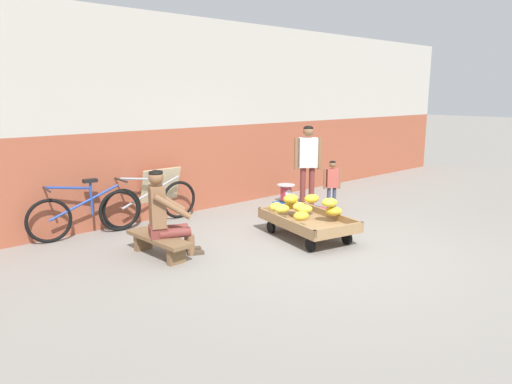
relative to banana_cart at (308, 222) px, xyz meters
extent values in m
plane|color=gray|center=(-0.27, -0.66, -0.24)|extent=(80.00, 80.00, 0.00)
cube|color=#A35138|center=(-0.27, 2.60, 0.51)|extent=(16.00, 0.30, 1.50)
cube|color=#B7B2A8|center=(-0.27, 2.60, 2.18)|extent=(16.00, 0.30, 1.85)
cube|color=#99754C|center=(0.00, 0.00, -0.01)|extent=(1.12, 1.58, 0.05)
cube|color=#99754C|center=(-0.39, 0.08, 0.07)|extent=(0.34, 1.42, 0.10)
cube|color=#99754C|center=(0.39, -0.08, 0.07)|extent=(0.34, 1.42, 0.10)
cube|color=#99754C|center=(0.14, 0.68, 0.07)|extent=(0.83, 0.21, 0.10)
cube|color=#99754C|center=(-0.14, -0.68, 0.07)|extent=(0.83, 0.21, 0.10)
cylinder|color=black|center=(-0.20, 0.56, -0.15)|extent=(0.09, 0.19, 0.18)
cylinder|color=black|center=(0.41, 0.43, -0.15)|extent=(0.09, 0.19, 0.18)
cylinder|color=black|center=(-0.41, -0.43, -0.15)|extent=(0.09, 0.19, 0.18)
cylinder|color=black|center=(0.20, -0.56, -0.15)|extent=(0.09, 0.19, 0.18)
ellipsoid|color=gold|center=(-0.23, 0.31, 0.18)|extent=(0.28, 0.23, 0.13)
ellipsoid|color=yellow|center=(0.06, 0.23, 0.18)|extent=(0.26, 0.21, 0.13)
ellipsoid|color=gold|center=(0.09, 0.40, 0.18)|extent=(0.28, 0.24, 0.13)
ellipsoid|color=gold|center=(-0.33, -0.17, 0.18)|extent=(0.27, 0.22, 0.13)
ellipsoid|color=yellow|center=(-0.20, 0.46, 0.18)|extent=(0.28, 0.24, 0.13)
ellipsoid|color=gold|center=(0.23, -0.28, 0.18)|extent=(0.30, 0.29, 0.13)
ellipsoid|color=yellow|center=(0.01, 0.08, 0.18)|extent=(0.30, 0.27, 0.13)
ellipsoid|color=yellow|center=(0.16, -0.27, 0.32)|extent=(0.28, 0.23, 0.13)
ellipsoid|color=gold|center=(0.21, 0.11, 0.31)|extent=(0.28, 0.23, 0.13)
ellipsoid|color=gold|center=(-0.03, 0.32, 0.31)|extent=(0.28, 0.23, 0.13)
cube|color=brown|center=(-2.02, 0.76, 0.00)|extent=(0.36, 1.11, 0.05)
cube|color=brown|center=(-2.04, 1.15, -0.13)|extent=(0.24, 0.09, 0.22)
cube|color=brown|center=(-2.00, 0.38, -0.13)|extent=(0.24, 0.09, 0.22)
cylinder|color=brown|center=(-1.62, 0.69, -0.11)|extent=(0.10, 0.10, 0.27)
cube|color=#4C3D2D|center=(-1.56, 0.67, -0.22)|extent=(0.24, 0.17, 0.04)
cylinder|color=brown|center=(-1.80, 0.77, 0.08)|extent=(0.42, 0.27, 0.13)
cylinder|color=brown|center=(-1.69, 0.53, -0.11)|extent=(0.10, 0.10, 0.27)
cube|color=#4C3D2D|center=(-1.63, 0.50, -0.22)|extent=(0.24, 0.17, 0.04)
cylinder|color=brown|center=(-1.87, 0.60, 0.08)|extent=(0.42, 0.27, 0.13)
cube|color=brown|center=(-2.02, 0.76, 0.10)|extent=(0.31, 0.34, 0.14)
cube|color=brown|center=(-2.02, 0.76, 0.43)|extent=(0.29, 0.36, 0.52)
cylinder|color=brown|center=(-1.80, 0.89, 0.46)|extent=(0.46, 0.25, 0.36)
cylinder|color=brown|center=(-1.95, 0.52, 0.46)|extent=(0.46, 0.25, 0.36)
sphere|color=brown|center=(-2.02, 0.76, 0.80)|extent=(0.19, 0.19, 0.19)
ellipsoid|color=black|center=(-2.02, 0.76, 0.86)|extent=(0.17, 0.17, 0.09)
cube|color=#234CA8|center=(0.54, 0.98, -0.09)|extent=(0.36, 0.28, 0.30)
cylinder|color=#28282D|center=(0.54, 0.98, 0.07)|extent=(0.20, 0.20, 0.03)
cube|color=#C6384C|center=(0.54, 0.98, 0.21)|extent=(0.16, 0.10, 0.24)
cylinder|color=white|center=(0.54, 0.92, 0.21)|extent=(0.13, 0.01, 0.13)
cylinder|color=#B2B5BA|center=(0.54, 0.98, 0.34)|extent=(0.30, 0.30, 0.01)
torus|color=black|center=(-2.88, 2.30, 0.08)|extent=(0.64, 0.12, 0.64)
torus|color=black|center=(-1.86, 2.19, 0.08)|extent=(0.64, 0.12, 0.64)
cylinder|color=#234299|center=(-2.37, 2.24, 0.28)|extent=(1.03, 0.14, 0.43)
cylinder|color=#234299|center=(-2.27, 2.23, 0.32)|extent=(0.04, 0.04, 0.48)
cylinder|color=#234299|center=(-2.57, 2.26, 0.52)|extent=(0.62, 0.10, 0.12)
cube|color=black|center=(-2.27, 2.23, 0.59)|extent=(0.21, 0.12, 0.05)
cylinder|color=black|center=(-2.88, 2.30, 0.54)|extent=(0.08, 0.48, 0.03)
torus|color=black|center=(-1.79, 2.26, 0.08)|extent=(0.64, 0.07, 0.64)
torus|color=black|center=(-0.77, 2.23, 0.08)|extent=(0.64, 0.07, 0.64)
cylinder|color=#9EA0A5|center=(-1.28, 2.25, 0.28)|extent=(1.03, 0.07, 0.43)
cylinder|color=#9EA0A5|center=(-1.18, 2.24, 0.32)|extent=(0.04, 0.04, 0.48)
cylinder|color=#9EA0A5|center=(-1.48, 2.25, 0.52)|extent=(0.62, 0.05, 0.12)
cube|color=black|center=(-1.18, 2.24, 0.59)|extent=(0.20, 0.11, 0.05)
cylinder|color=black|center=(-1.79, 2.26, 0.54)|extent=(0.04, 0.48, 0.03)
cube|color=#C6B289|center=(-1.02, 2.43, 0.19)|extent=(0.70, 0.28, 0.87)
cylinder|color=brown|center=(1.28, 1.07, 0.16)|extent=(0.10, 0.10, 0.80)
cylinder|color=brown|center=(1.15, 1.17, 0.16)|extent=(0.10, 0.10, 0.80)
cube|color=silver|center=(1.22, 1.12, 0.82)|extent=(0.38, 0.35, 0.52)
cylinder|color=brown|center=(1.39, 0.99, 0.80)|extent=(0.07, 0.07, 0.56)
cylinder|color=brown|center=(1.05, 1.24, 0.80)|extent=(0.07, 0.07, 0.56)
sphere|color=brown|center=(1.22, 1.12, 1.19)|extent=(0.19, 0.19, 0.19)
ellipsoid|color=black|center=(1.22, 1.12, 1.25)|extent=(0.17, 0.17, 0.09)
cylinder|color=#38425B|center=(1.34, 0.60, 0.01)|extent=(0.06, 0.06, 0.50)
cylinder|color=#38425B|center=(1.26, 0.65, 0.01)|extent=(0.06, 0.06, 0.50)
cube|color=#B24C42|center=(1.30, 0.62, 0.42)|extent=(0.23, 0.21, 0.32)
cylinder|color=brown|center=(1.41, 0.55, 0.41)|extent=(0.04, 0.04, 0.35)
cylinder|color=brown|center=(1.19, 0.69, 0.41)|extent=(0.04, 0.04, 0.35)
sphere|color=brown|center=(1.30, 0.62, 0.66)|extent=(0.12, 0.12, 0.12)
ellipsoid|color=black|center=(1.30, 0.62, 0.69)|extent=(0.11, 0.11, 0.05)
cube|color=#D13D4C|center=(0.83, 0.46, -0.12)|extent=(0.18, 0.12, 0.24)
camera|label=1|loc=(-4.99, -4.45, 1.84)|focal=33.21mm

